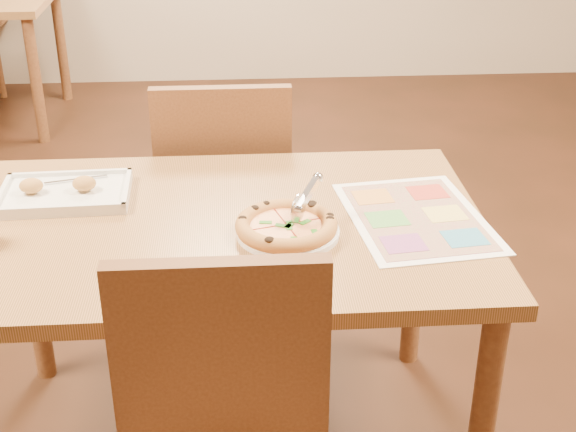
{
  "coord_description": "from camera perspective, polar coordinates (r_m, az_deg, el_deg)",
  "views": [
    {
      "loc": [
        0.04,
        -1.76,
        1.62
      ],
      "look_at": [
        0.16,
        -0.08,
        0.77
      ],
      "focal_mm": 50.0,
      "sensor_mm": 36.0,
      "label": 1
    }
  ],
  "objects": [
    {
      "name": "menu",
      "position": [
        2.01,
        9.11,
        -0.07
      ],
      "size": [
        0.37,
        0.49,
        0.0
      ],
      "primitive_type": "cube",
      "rotation": [
        0.0,
        0.0,
        0.12
      ],
      "color": "white",
      "rests_on": "dining_table"
    },
    {
      "name": "appetizer_tray",
      "position": [
        2.16,
        -15.62,
        1.54
      ],
      "size": [
        0.34,
        0.24,
        0.06
      ],
      "rotation": [
        0.0,
        0.0,
        0.04
      ],
      "color": "silver",
      "rests_on": "dining_table"
    },
    {
      "name": "pizza_cutter",
      "position": [
        1.91,
        1.23,
        1.29
      ],
      "size": [
        0.08,
        0.13,
        0.09
      ],
      "rotation": [
        0.0,
        0.0,
        1.02
      ],
      "color": "silver",
      "rests_on": "pizza"
    },
    {
      "name": "plate",
      "position": [
        1.91,
        0.0,
        -1.16
      ],
      "size": [
        0.31,
        0.31,
        0.01
      ],
      "primitive_type": "cylinder",
      "rotation": [
        0.0,
        0.0,
        0.34
      ],
      "color": "white",
      "rests_on": "dining_table"
    },
    {
      "name": "chair_far",
      "position": [
        2.59,
        -4.56,
        2.71
      ],
      "size": [
        0.42,
        0.42,
        0.47
      ],
      "rotation": [
        0.0,
        0.0,
        3.14
      ],
      "color": "brown",
      "rests_on": "ground"
    },
    {
      "name": "dining_table",
      "position": [
        2.02,
        -4.67,
        -2.5
      ],
      "size": [
        1.3,
        0.85,
        0.72
      ],
      "color": "#A66D42",
      "rests_on": "ground"
    },
    {
      "name": "pizza",
      "position": [
        1.9,
        -0.12,
        -0.69
      ],
      "size": [
        0.24,
        0.24,
        0.04
      ],
      "rotation": [
        0.0,
        0.0,
        0.28
      ],
      "color": "#C08341",
      "rests_on": "plate"
    }
  ]
}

